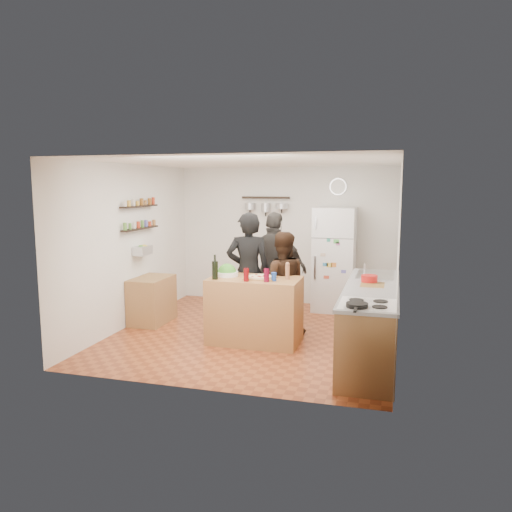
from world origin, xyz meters
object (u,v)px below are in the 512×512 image
(person_left, at_px, (248,272))
(side_table, at_px, (152,300))
(person_center, at_px, (282,283))
(pepper_mill, at_px, (287,272))
(person_back, at_px, (275,268))
(salad_bowl, at_px, (227,274))
(red_bowl, at_px, (369,278))
(counter_run, at_px, (371,323))
(prep_island, at_px, (255,310))
(skillet, at_px, (357,305))
(wall_clock, at_px, (338,187))
(salt_canister, at_px, (274,277))
(wine_bottle, at_px, (215,270))
(fridge, at_px, (334,259))

(person_left, bearing_deg, side_table, -16.24)
(person_center, bearing_deg, pepper_mill, 99.14)
(person_back, distance_m, side_table, 2.02)
(salad_bowl, height_order, side_table, salad_bowl)
(red_bowl, bearing_deg, counter_run, -80.49)
(pepper_mill, height_order, person_left, person_left)
(prep_island, height_order, skillet, skillet)
(pepper_mill, xyz_separation_m, wall_clock, (0.39, 2.39, 1.15))
(salad_bowl, bearing_deg, wall_clock, 62.27)
(salt_canister, bearing_deg, person_back, 102.90)
(wine_bottle, xyz_separation_m, person_left, (0.26, 0.71, -0.14))
(prep_island, relative_size, red_bowl, 5.89)
(skillet, bearing_deg, wall_clock, 99.80)
(pepper_mill, bearing_deg, salad_bowl, 180.00)
(person_back, bearing_deg, prep_island, 96.64)
(counter_run, xyz_separation_m, red_bowl, (-0.05, 0.30, 0.51))
(salad_bowl, height_order, person_left, person_left)
(salt_canister, height_order, counter_run, salt_canister)
(person_back, distance_m, skillet, 2.75)
(salt_canister, distance_m, fridge, 2.30)
(person_left, distance_m, wall_clock, 2.56)
(counter_run, relative_size, wall_clock, 8.77)
(pepper_mill, xyz_separation_m, fridge, (0.39, 2.06, -0.10))
(wine_bottle, bearing_deg, person_center, 41.85)
(salad_bowl, relative_size, counter_run, 0.12)
(pepper_mill, xyz_separation_m, counter_run, (1.14, -0.24, -0.55))
(salt_canister, distance_m, skillet, 1.69)
(pepper_mill, distance_m, person_center, 0.52)
(prep_island, xyz_separation_m, person_left, (-0.24, 0.49, 0.44))
(pepper_mill, distance_m, fridge, 2.10)
(salt_canister, relative_size, counter_run, 0.04)
(person_left, height_order, side_table, person_left)
(pepper_mill, relative_size, person_center, 0.12)
(counter_run, bearing_deg, prep_island, 173.29)
(person_center, distance_m, person_back, 0.60)
(side_table, bearing_deg, pepper_mill, -11.57)
(pepper_mill, xyz_separation_m, person_back, (-0.41, 0.97, -0.12))
(person_left, xyz_separation_m, side_table, (-1.61, 0.03, -0.53))
(person_center, bearing_deg, person_left, -15.77)
(red_bowl, xyz_separation_m, side_table, (-3.39, 0.41, -0.60))
(wine_bottle, relative_size, salt_canister, 2.16)
(wall_clock, bearing_deg, person_left, -118.89)
(person_back, relative_size, red_bowl, 8.34)
(person_left, relative_size, counter_run, 0.68)
(prep_island, relative_size, salad_bowl, 3.94)
(pepper_mill, distance_m, person_left, 0.83)
(person_left, bearing_deg, prep_island, 100.64)
(side_table, bearing_deg, person_center, -1.31)
(counter_run, bearing_deg, wall_clock, 105.92)
(wall_clock, bearing_deg, salt_canister, -101.85)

